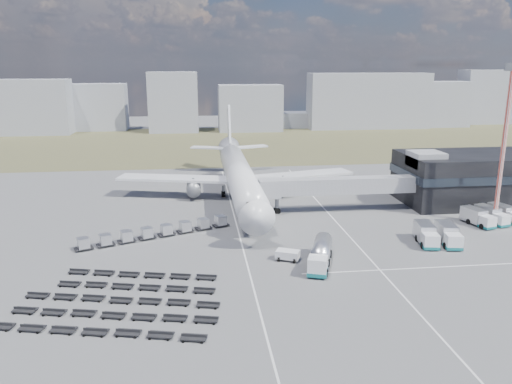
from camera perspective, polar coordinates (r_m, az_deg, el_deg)
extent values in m
plane|color=#565659|center=(75.20, 0.21, -7.10)|extent=(420.00, 420.00, 0.00)
cube|color=brown|center=(181.75, -4.11, 5.62)|extent=(420.00, 90.00, 0.01)
cube|color=silver|center=(79.65, -1.67, -5.85)|extent=(0.25, 110.00, 0.01)
cube|color=silver|center=(83.12, 10.83, -5.24)|extent=(0.25, 110.00, 0.01)
cube|color=silver|center=(75.28, 20.46, -8.03)|extent=(40.00, 0.25, 0.01)
cube|color=black|center=(111.59, 23.81, 1.48)|extent=(30.00, 16.00, 10.00)
cube|color=#262D38|center=(111.36, 23.87, 2.08)|extent=(30.40, 16.40, 1.60)
cube|color=#939399|center=(103.37, 18.87, 3.55)|extent=(6.00, 6.00, 3.00)
cube|color=#939399|center=(96.49, 9.41, 0.73)|extent=(29.80, 3.00, 3.00)
cube|color=#939399|center=(93.18, 1.56, 0.43)|extent=(4.00, 3.60, 3.40)
cylinder|color=slate|center=(94.53, 2.40, -0.97)|extent=(0.70, 0.70, 5.10)
cylinder|color=black|center=(95.10, 2.39, -2.19)|extent=(1.40, 0.90, 1.40)
cylinder|color=white|center=(102.27, -1.87, 1.80)|extent=(5.60, 48.00, 5.60)
cone|color=white|center=(76.75, -0.11, -2.47)|extent=(5.60, 5.00, 5.60)
cone|color=white|center=(129.53, -2.98, 4.82)|extent=(5.60, 8.00, 5.60)
cube|color=black|center=(78.43, -0.28, -1.49)|extent=(2.20, 2.00, 0.80)
cube|color=white|center=(107.13, -9.05, 1.55)|extent=(25.59, 11.38, 0.50)
cube|color=white|center=(109.22, 4.71, 1.93)|extent=(25.59, 11.38, 0.50)
cylinder|color=slate|center=(105.48, -7.15, 0.47)|extent=(3.00, 5.00, 3.00)
cylinder|color=slate|center=(107.04, 3.07, 0.77)|extent=(3.00, 5.00, 3.00)
cube|color=white|center=(131.18, -5.45, 5.08)|extent=(9.49, 5.63, 0.35)
cube|color=white|center=(131.91, -0.65, 5.19)|extent=(9.49, 5.63, 0.35)
cube|color=white|center=(131.68, -3.10, 7.48)|extent=(0.50, 9.06, 11.45)
cylinder|color=slate|center=(83.18, -0.56, -4.05)|extent=(0.50, 0.50, 2.50)
cylinder|color=slate|center=(106.87, -3.75, 0.10)|extent=(0.60, 0.60, 2.50)
cylinder|color=slate|center=(107.39, -0.34, 0.20)|extent=(0.60, 0.60, 2.50)
cylinder|color=black|center=(83.42, -0.56, -4.54)|extent=(0.50, 1.20, 1.20)
cube|color=#999BA6|center=(223.96, -25.56, 8.74)|extent=(40.72, 12.00, 21.91)
cube|color=#999BA6|center=(227.52, -17.51, 9.25)|extent=(23.37, 12.00, 19.68)
cube|color=#999BA6|center=(213.67, -9.43, 10.10)|extent=(20.21, 12.00, 24.69)
cube|color=#999BA6|center=(213.96, -0.67, 9.58)|extent=(26.62, 12.00, 19.34)
cube|color=#999BA6|center=(227.70, 3.62, 8.24)|extent=(31.91, 12.00, 6.72)
cube|color=#999BA6|center=(228.62, 12.73, 10.12)|extent=(53.26, 12.00, 23.98)
cube|color=#999BA6|center=(241.27, 18.57, 9.49)|extent=(40.28, 12.00, 20.18)
cube|color=#999BA6|center=(269.27, 25.96, 9.76)|extent=(37.07, 12.00, 25.14)
cube|color=white|center=(67.63, 7.06, -8.37)|extent=(3.19, 3.19, 2.40)
cube|color=#136B6F|center=(68.00, 7.03, -9.10)|extent=(3.32, 3.32, 0.52)
cylinder|color=silver|center=(72.19, 7.47, -6.49)|extent=(5.05, 8.24, 2.61)
cube|color=slate|center=(72.62, 7.44, -7.37)|extent=(4.95, 8.20, 0.36)
cylinder|color=black|center=(71.27, 7.32, -8.02)|extent=(2.94, 1.98, 1.15)
cube|color=white|center=(72.81, 3.65, -7.25)|extent=(3.78, 3.07, 1.49)
cube|color=white|center=(109.92, 3.37, 0.69)|extent=(3.92, 6.36, 2.77)
cube|color=#136B6F|center=(110.19, 3.36, 0.11)|extent=(4.04, 6.48, 0.44)
cube|color=white|center=(81.20, 19.31, -5.31)|extent=(2.68, 2.59, 2.23)
cube|color=#136B6F|center=(81.48, 19.26, -5.88)|extent=(2.79, 2.71, 0.46)
cube|color=silver|center=(84.29, 18.68, -4.25)|extent=(3.19, 5.00, 2.63)
cube|color=white|center=(82.24, 21.63, -5.27)|extent=(2.68, 2.59, 2.23)
cube|color=#136B6F|center=(82.52, 21.57, -5.84)|extent=(2.79, 2.71, 0.46)
cube|color=silver|center=(85.29, 20.91, -4.23)|extent=(3.19, 5.00, 2.63)
cube|color=white|center=(94.77, 24.95, -3.13)|extent=(2.60, 2.53, 2.06)
cube|color=#136B6F|center=(95.00, 24.90, -3.59)|extent=(2.71, 2.65, 0.42)
cube|color=silver|center=(96.84, 23.59, -2.40)|extent=(3.25, 4.73, 2.44)
cube|color=white|center=(97.05, 26.26, -2.89)|extent=(2.60, 2.53, 2.06)
cube|color=#136B6F|center=(97.27, 26.21, -3.34)|extent=(2.71, 2.65, 0.42)
cube|color=silver|center=(99.07, 24.91, -2.18)|extent=(3.25, 4.73, 2.44)
cube|color=silver|center=(101.35, 26.16, -1.97)|extent=(3.25, 4.73, 2.44)
cube|color=black|center=(81.01, -19.08, -6.09)|extent=(3.12, 2.56, 0.19)
cube|color=silver|center=(80.72, -19.13, -5.50)|extent=(2.16, 2.16, 1.55)
cube|color=black|center=(81.59, -16.79, -5.76)|extent=(3.12, 2.56, 0.19)
cube|color=silver|center=(81.30, -16.84, -5.18)|extent=(2.16, 2.16, 1.55)
cube|color=black|center=(82.29, -14.54, -5.43)|extent=(3.12, 2.56, 0.19)
cube|color=silver|center=(82.00, -14.58, -4.85)|extent=(2.16, 2.16, 1.55)
cube|color=black|center=(83.12, -12.34, -5.09)|extent=(3.12, 2.56, 0.19)
cube|color=silver|center=(82.83, -12.37, -4.52)|extent=(2.16, 2.16, 1.55)
cube|color=black|center=(84.07, -10.18, -4.76)|extent=(3.12, 2.56, 0.19)
cube|color=silver|center=(83.79, -10.21, -4.19)|extent=(2.16, 2.16, 1.55)
cube|color=black|center=(85.13, -8.08, -4.43)|extent=(3.12, 2.56, 0.19)
cube|color=silver|center=(84.86, -8.10, -3.86)|extent=(2.16, 2.16, 1.55)
cube|color=black|center=(86.32, -6.04, -4.10)|extent=(3.12, 2.56, 0.19)
cube|color=silver|center=(86.04, -6.05, -3.54)|extent=(2.16, 2.16, 1.55)
cube|color=black|center=(87.61, -4.05, -3.77)|extent=(3.12, 2.56, 0.19)
cube|color=silver|center=(87.34, -4.06, -3.22)|extent=(2.16, 2.16, 1.55)
cube|color=black|center=(57.07, -17.87, -14.86)|extent=(24.31, 6.92, 0.63)
cube|color=black|center=(60.04, -16.42, -13.22)|extent=(24.31, 6.92, 0.63)
cube|color=black|center=(63.08, -15.12, -11.72)|extent=(24.31, 6.92, 0.63)
cube|color=black|center=(66.19, -13.96, -10.36)|extent=(20.88, 6.12, 0.63)
cube|color=black|center=(69.36, -12.91, -9.12)|extent=(20.88, 6.12, 0.63)
cylinder|color=red|center=(95.93, 26.41, 4.40)|extent=(0.75, 0.75, 26.81)
cube|color=#565659|center=(98.75, 25.56, -3.17)|extent=(2.14, 2.14, 0.32)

